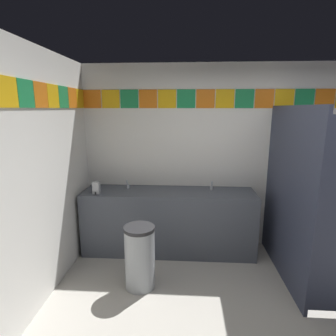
% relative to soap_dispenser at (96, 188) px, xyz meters
% --- Properties ---
extents(wall_back, '(4.44, 0.09, 2.58)m').
position_rel_soap_dispenser_xyz_m(wall_back, '(1.95, 0.49, 0.34)').
color(wall_back, white).
rests_on(wall_back, ground_plane).
extents(wall_side, '(0.09, 3.58, 2.58)m').
position_rel_soap_dispenser_xyz_m(wall_side, '(-0.31, -1.34, 0.34)').
color(wall_side, white).
rests_on(wall_side, ground_plane).
extents(vanity_counter, '(2.34, 0.57, 0.87)m').
position_rel_soap_dispenser_xyz_m(vanity_counter, '(0.95, 0.17, -0.51)').
color(vanity_counter, '#4C515B').
rests_on(vanity_counter, ground_plane).
extents(faucet_left, '(0.04, 0.10, 0.14)m').
position_rel_soap_dispenser_xyz_m(faucet_left, '(0.37, 0.26, -0.03)').
color(faucet_left, silver).
rests_on(faucet_left, vanity_counter).
extents(faucet_right, '(0.04, 0.10, 0.14)m').
position_rel_soap_dispenser_xyz_m(faucet_right, '(1.53, 0.26, -0.03)').
color(faucet_right, silver).
rests_on(faucet_right, vanity_counter).
extents(soap_dispenser, '(0.09, 0.09, 0.16)m').
position_rel_soap_dispenser_xyz_m(soap_dispenser, '(0.00, 0.00, 0.00)').
color(soap_dispenser, '#B7BABF').
rests_on(soap_dispenser, vanity_counter).
extents(stall_divider, '(0.92, 1.49, 2.01)m').
position_rel_soap_dispenser_xyz_m(stall_divider, '(2.51, -0.55, 0.05)').
color(stall_divider, '#33384C').
rests_on(stall_divider, ground_plane).
extents(toilet, '(0.39, 0.49, 0.74)m').
position_rel_soap_dispenser_xyz_m(toilet, '(2.82, -0.02, -0.65)').
color(toilet, white).
rests_on(toilet, ground_plane).
extents(trash_bin, '(0.34, 0.34, 0.72)m').
position_rel_soap_dispenser_xyz_m(trash_bin, '(0.68, -0.66, -0.59)').
color(trash_bin, '#999EA3').
rests_on(trash_bin, ground_plane).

